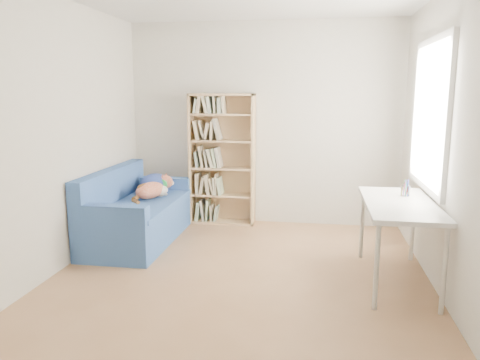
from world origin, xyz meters
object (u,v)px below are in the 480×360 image
Objects in this scene: bookshelf at (222,164)px; pen_cup at (406,190)px; sofa at (137,213)px; desk at (399,209)px.

pen_cup is at bearing -34.81° from bookshelf.
pen_cup reaches higher than sofa.
pen_cup reaches higher than desk.
bookshelf reaches higher than desk.
bookshelf is (0.84, 0.88, 0.46)m from sofa.
sofa is 1.30m from bookshelf.
desk is at bearing -108.89° from pen_cup.
bookshelf is 2.49m from pen_cup.
bookshelf is at bearing 139.06° from desk.
sofa is at bearing 169.40° from pen_cup.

